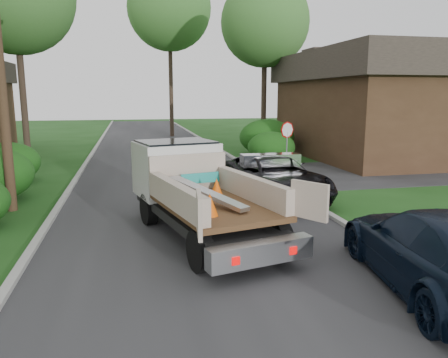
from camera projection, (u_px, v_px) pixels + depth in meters
name	position (u px, v px, depth m)	size (l,w,h in m)	color
ground	(210.00, 251.00, 10.30)	(120.00, 120.00, 0.00)	#184213
road	(170.00, 176.00, 19.91)	(8.00, 90.00, 0.02)	#28282B
side_street	(417.00, 170.00, 21.43)	(16.00, 7.00, 0.02)	#28282B
curb_left	(76.00, 178.00, 19.05)	(0.20, 90.00, 0.12)	#9E9E99
curb_right	(257.00, 172.00, 20.74)	(0.20, 90.00, 0.12)	#9E9E99
stop_sign	(287.00, 137.00, 19.69)	(0.71, 0.32, 2.48)	slate
house_right	(383.00, 104.00, 25.84)	(9.72, 12.96, 6.20)	#3C2618
hedge_left_c	(8.00, 163.00, 18.34)	(2.60, 2.60, 1.70)	#14400E
hedge_right_a	(271.00, 147.00, 23.83)	(2.60, 2.60, 1.70)	#14400E
hedge_right_b	(267.00, 137.00, 26.81)	(3.38, 3.38, 2.21)	#14400E
tree_right_far	(265.00, 23.00, 29.47)	(6.00, 6.00, 11.50)	#2D2119
tree_center_far	(169.00, 9.00, 37.47)	(7.20, 7.20, 14.60)	#2D2119
flatbed_truck	(190.00, 183.00, 11.89)	(3.89, 6.53, 2.32)	black
black_pickup	(273.00, 177.00, 15.58)	(2.50, 5.43, 1.51)	black
navy_suv	(440.00, 251.00, 8.06)	(2.22, 5.47, 1.59)	black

